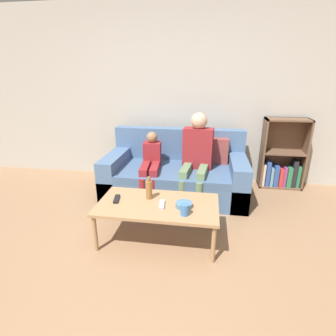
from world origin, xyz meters
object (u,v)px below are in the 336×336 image
Objects in this scene: bookshelf at (281,162)px; person_child at (151,163)px; couch at (176,174)px; cup_near at (185,210)px; coffee_table at (158,207)px; bottle at (149,189)px; tv_remote_1 at (162,204)px; snack_bowl at (184,205)px; person_adult at (197,151)px; tv_remote_0 at (117,199)px.

person_child is at bearing -160.41° from bookshelf.
couch is 18.25× the size of cup_near.
bottle reaches higher than coffee_table.
bookshelf reaches higher than tv_remote_1.
bookshelf reaches higher than person_child.
snack_bowl reaches higher than tv_remote_1.
snack_bowl is at bearing -66.95° from person_child.
tv_remote_1 is at bearing -36.43° from coffee_table.
person_adult is 0.63m from person_child.
person_adult reaches higher than coffee_table.
bookshelf is 2.24m from tv_remote_1.
bookshelf is 1.94m from person_child.
cup_near is (0.24, -1.32, 0.18)m from couch.
tv_remote_1 is at bearing -77.24° from person_child.
person_child is (-0.60, -0.07, -0.16)m from person_adult.
coffee_table is at bearing -92.04° from couch.
couch is 1.36m from cup_near.
cup_near is 0.28m from tv_remote_1.
couch is 1.23m from tv_remote_0.
coffee_table is (-1.55, -1.63, -0.00)m from bookshelf.
snack_bowl is at bearing -6.56° from coffee_table.
person_adult is at bearing 43.00° from tv_remote_0.
cup_near is at bearing -32.02° from coffee_table.
tv_remote_0 is (-0.75, -1.04, -0.24)m from person_adult.
person_adult is 1.14m from tv_remote_1.
person_child is 8.37× the size of cup_near.
couch is 1.66× the size of person_adult.
snack_bowl is at bearing -79.37° from couch.
snack_bowl is at bearing -14.68° from tv_remote_0.
person_adult is 1.30m from tv_remote_0.
person_child is 5.38× the size of snack_bowl.
person_adult is at bearing 1.55° from person_child.
bottle is at bearing -84.09° from person_child.
snack_bowl reaches higher than tv_remote_0.
person_adult reaches higher than tv_remote_0.
tv_remote_1 is at bearing 148.94° from cup_near.
person_child is 1.29m from cup_near.
coffee_table is 1.36× the size of person_child.
coffee_table is 6.78× the size of tv_remote_1.
bottle is at bearing -137.14° from bookshelf.
couch is at bearing 22.01° from person_child.
tv_remote_0 is 0.48m from tv_remote_1.
person_adult reaches higher than tv_remote_1.
cup_near is at bearing -26.10° from tv_remote_0.
cup_near is at bearing -38.62° from tv_remote_1.
bookshelf is at bearing 14.32° from person_child.
tv_remote_0 reaches higher than coffee_table.
cup_near reaches higher than tv_remote_1.
bookshelf is 0.89× the size of person_adult.
bottle is (-0.15, -1.05, 0.23)m from couch.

